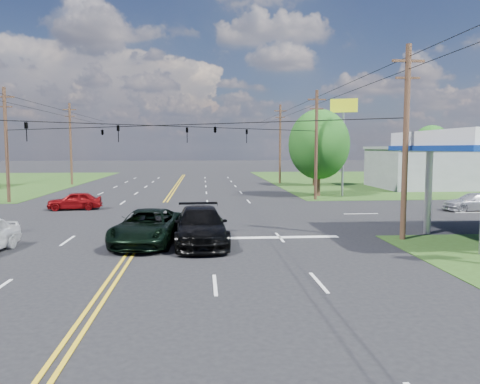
{
  "coord_description": "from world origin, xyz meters",
  "views": [
    {
      "loc": [
        3.11,
        -19.16,
        4.55
      ],
      "look_at": [
        5.14,
        6.0,
        2.16
      ],
      "focal_mm": 35.0,
      "sensor_mm": 36.0,
      "label": 1
    }
  ],
  "objects": [
    {
      "name": "power_lines",
      "position": [
        0.0,
        10.0,
        8.6
      ],
      "size": [
        26.04,
        100.0,
        0.64
      ],
      "color": "black",
      "rests_on": "ground"
    },
    {
      "name": "span_wire_signals",
      "position": [
        0.0,
        12.0,
        6.0
      ],
      "size": [
        26.0,
        18.0,
        1.13
      ],
      "color": "black",
      "rests_on": "ground"
    },
    {
      "name": "pickup_dkgreen",
      "position": [
        0.5,
        3.01,
        0.81
      ],
      "size": [
        3.4,
        6.12,
        1.62
      ],
      "primitive_type": "imported",
      "rotation": [
        0.0,
        0.0,
        -0.13
      ],
      "color": "black",
      "rests_on": "ground"
    },
    {
      "name": "sedan_far",
      "position": [
        22.7,
        13.0,
        0.64
      ],
      "size": [
        4.51,
        2.05,
        1.28
      ],
      "primitive_type": "imported",
      "rotation": [
        0.0,
        0.0,
        -1.51
      ],
      "color": "silver",
      "rests_on": "ground"
    },
    {
      "name": "suv_black",
      "position": [
        3.0,
        2.7,
        0.87
      ],
      "size": [
        2.7,
        6.08,
        1.74
      ],
      "primitive_type": "imported",
      "rotation": [
        0.0,
        0.0,
        0.05
      ],
      "color": "black",
      "rests_on": "ground"
    },
    {
      "name": "pole_se",
      "position": [
        13.0,
        3.0,
        4.92
      ],
      "size": [
        1.6,
        0.28,
        9.5
      ],
      "color": "#3F281A",
      "rests_on": "ground"
    },
    {
      "name": "tree_right_a",
      "position": [
        14.0,
        24.0,
        4.87
      ],
      "size": [
        5.7,
        5.7,
        8.18
      ],
      "color": "#3F281A",
      "rests_on": "ground"
    },
    {
      "name": "ground",
      "position": [
        0.0,
        12.0,
        0.0
      ],
      "size": [
        280.0,
        280.0,
        0.0
      ],
      "primitive_type": "plane",
      "color": "black",
      "rests_on": "ground"
    },
    {
      "name": "pole_nw",
      "position": [
        -13.0,
        21.0,
        4.92
      ],
      "size": [
        1.6,
        0.28,
        9.5
      ],
      "color": "#3F281A",
      "rests_on": "ground"
    },
    {
      "name": "tree_right_b",
      "position": [
        16.5,
        36.0,
        4.22
      ],
      "size": [
        4.94,
        4.94,
        7.09
      ],
      "color": "#3F281A",
      "rests_on": "ground"
    },
    {
      "name": "pole_right_far",
      "position": [
        13.0,
        40.0,
        5.17
      ],
      "size": [
        1.6,
        0.28,
        10.0
      ],
      "color": "#3F281A",
      "rests_on": "ground"
    },
    {
      "name": "polesign_ne",
      "position": [
        16.24,
        23.76,
        7.2
      ],
      "size": [
        2.38,
        1.23,
        9.07
      ],
      "color": "#A5A5AA",
      "rests_on": "ground"
    },
    {
      "name": "tree_far_r",
      "position": [
        34.0,
        42.0,
        4.54
      ],
      "size": [
        5.32,
        5.32,
        7.63
      ],
      "color": "#3F281A",
      "rests_on": "ground"
    },
    {
      "name": "pole_left_far",
      "position": [
        -13.0,
        40.0,
        5.17
      ],
      "size": [
        1.6,
        0.28,
        10.0
      ],
      "color": "#3F281A",
      "rests_on": "ground"
    },
    {
      "name": "pole_ne",
      "position": [
        13.0,
        21.0,
        4.92
      ],
      "size": [
        1.6,
        0.28,
        9.5
      ],
      "color": "#3F281A",
      "rests_on": "ground"
    },
    {
      "name": "retail_ne",
      "position": [
        30.0,
        32.0,
        2.2
      ],
      "size": [
        14.0,
        10.0,
        4.4
      ],
      "primitive_type": "cube",
      "color": "gray",
      "rests_on": "ground"
    },
    {
      "name": "grass_ne",
      "position": [
        35.0,
        44.0,
        0.0
      ],
      "size": [
        46.0,
        48.0,
        0.03
      ],
      "primitive_type": "cube",
      "color": "#253E14",
      "rests_on": "ground"
    },
    {
      "name": "stop_bar",
      "position": [
        5.0,
        4.0,
        0.0
      ],
      "size": [
        10.0,
        0.5,
        0.02
      ],
      "primitive_type": "cube",
      "color": "silver",
      "rests_on": "ground"
    },
    {
      "name": "sedan_red",
      "position": [
        -6.29,
        15.92,
        0.66
      ],
      "size": [
        4.02,
        2.01,
        1.32
      ],
      "primitive_type": "imported",
      "rotation": [
        0.0,
        0.0,
        -1.45
      ],
      "color": "maroon",
      "rests_on": "ground"
    }
  ]
}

